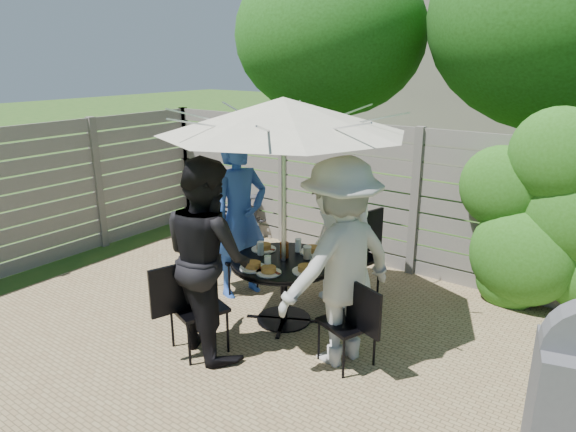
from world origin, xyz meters
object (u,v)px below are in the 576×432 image
Objects in this scene: chair_left at (236,269)px; plate_left at (264,248)px; person_right at (340,263)px; glass_front at (268,263)px; plate_extra at (269,271)px; glass_back at (298,245)px; glass_left at (261,248)px; patio_table at (284,279)px; umbrella at (283,115)px; plate_right at (306,269)px; chair_front at (198,325)px; syrup_jug at (284,250)px; person_back at (346,231)px; plate_front at (253,266)px; chair_back at (354,273)px; bicycle at (241,214)px; coffee_cup at (307,253)px; person_front at (208,257)px; chair_right at (347,340)px; plate_back at (312,250)px; person_left at (240,218)px.

chair_left reaches higher than plate_left.
person_right is 0.79m from glass_front.
glass_back is (-0.10, 0.62, 0.05)m from plate_extra.
plate_left is at bearing 115.81° from glass_left.
patio_table is 9.35× the size of glass_back.
umbrella is 12.30× the size of plate_extra.
umbrella is at bearing -85.93° from glass_back.
plate_right and plate_extra have the same top height.
chair_front is 5.70× the size of syrup_jug.
plate_front is at bearing -90.00° from person_back.
plate_front is (-0.41, -1.26, 0.41)m from chair_back.
glass_back is at bearing 49.07° from glass_left.
coffee_cup is at bearing -33.40° from bicycle.
glass_left is (-0.02, 0.77, -0.16)m from person_front.
chair_left is 1.93m from chair_right.
plate_front is 1.62× the size of syrup_jug.
plate_back is 1.00× the size of plate_left.
coffee_cup is (0.51, 0.07, 0.04)m from plate_left.
chair_right is 0.76m from plate_right.
chair_right is 1.13m from plate_front.
person_front is at bearing -84.48° from plate_left.
chair_front is 0.49× the size of person_right.
person_front is at bearing -54.85° from bicycle.
glass_back is at bearing -70.30° from person_left.
patio_table is at bearing 94.07° from glass_front.
chair_left is (-0.92, 0.30, -0.22)m from patio_table.
umbrella is 24.60× the size of coffee_cup.
person_back reaches higher than plate_front.
person_right reaches higher than syrup_jug.
person_right is 0.99m from glass_back.
person_left is 7.01× the size of plate_right.
chair_front is 1.13m from syrup_jug.
person_right is at bearing -90.00° from person_left.
bicycle is at bearing -12.52° from chair_right.
person_front is 0.93m from plate_right.
person_front is at bearing -102.43° from glass_back.
umbrella is 11.35× the size of plate_left.
person_front is 0.60m from glass_front.
plate_extra is at bearing 3.30° from chair_back.
coffee_cup is (0.16, 0.18, -1.37)m from umbrella.
glass_left is (-0.28, -0.02, -1.36)m from umbrella.
person_right is at bearing -17.93° from umbrella.
plate_front is 2.60m from bicycle.
glass_front is at bearing -47.11° from plate_left.
person_left is at bearing 2.44° from chair_right.
chair_left is at bearing -90.04° from person_right.
umbrella reaches higher than chair_right.
syrup_jug is at bearing -118.88° from plate_back.
chair_back reaches higher than chair_right.
chair_front reaches higher than glass_back.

